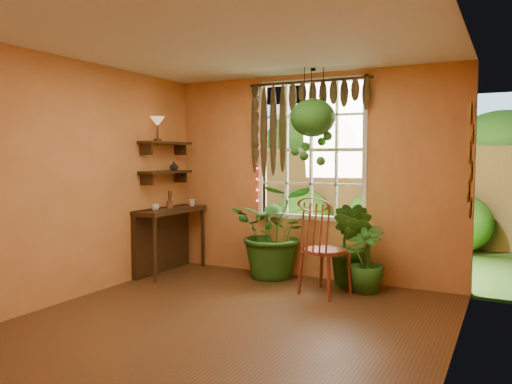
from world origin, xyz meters
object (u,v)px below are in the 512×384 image
Objects in this scene: windsor_chair at (323,262)px; potted_plant_mid at (351,244)px; potted_plant_left at (275,231)px; hanging_basket at (313,124)px; counter_ledge at (165,233)px.

potted_plant_mid is at bearing 88.81° from windsor_chair.
windsor_chair is at bearing -30.56° from potted_plant_left.
counter_ledge is at bearing -171.59° from hanging_basket.
hanging_basket reaches higher than potted_plant_mid.
counter_ledge is 2.55m from hanging_basket.
potted_plant_left is at bearing 166.37° from windsor_chair.
counter_ledge is 1.14× the size of potted_plant_mid.
potted_plant_mid is at bearing 16.28° from hanging_basket.
windsor_chair is 1.70m from hanging_basket.
hanging_basket reaches higher than windsor_chair.
potted_plant_left is 1.03m from potted_plant_mid.
windsor_chair is 1.25× the size of potted_plant_mid.
windsor_chair is 1.02m from potted_plant_left.
potted_plant_left is (-0.85, 0.50, 0.24)m from windsor_chair.
windsor_chair is at bearing -53.42° from hanging_basket.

